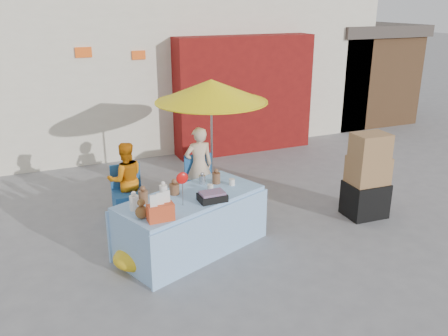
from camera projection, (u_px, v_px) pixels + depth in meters
name	position (u px, v px, depth m)	size (l,w,h in m)	color
ground	(232.00, 249.00, 6.70)	(80.00, 80.00, 0.00)	slate
backdrop	(132.00, 9.00, 12.35)	(14.00, 8.00, 7.80)	silver
market_table	(191.00, 222.00, 6.57)	(2.29, 1.65, 1.26)	#94C1ED
chair_left	(129.00, 203.00, 7.59)	(0.50, 0.49, 0.85)	#1F518E
chair_right	(202.00, 191.00, 8.06)	(0.50, 0.49, 0.85)	#1F518E
vendor_orange	(126.00, 179.00, 7.59)	(0.60, 0.46, 1.23)	orange
vendor_beige	(199.00, 166.00, 8.04)	(0.49, 0.32, 1.34)	beige
umbrella	(211.00, 91.00, 7.87)	(1.90, 1.90, 2.09)	gray
box_stack	(367.00, 179.00, 7.54)	(0.65, 0.54, 1.39)	black
tarp_bundle	(141.00, 256.00, 6.19)	(0.73, 0.58, 0.33)	gold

